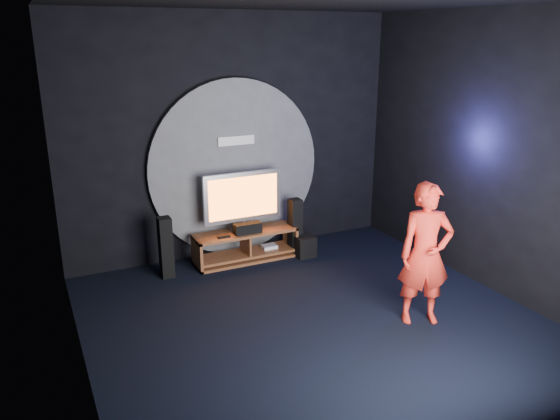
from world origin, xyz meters
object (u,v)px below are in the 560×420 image
at_px(tv, 243,199).
at_px(subwoofer, 304,246).
at_px(media_console, 246,247).
at_px(player, 425,254).
at_px(tower_speaker_left, 166,247).
at_px(tower_speaker_right, 295,226).

relative_size(tv, subwoofer, 3.74).
xyz_separation_m(media_console, player, (1.14, -2.54, 0.63)).
xyz_separation_m(tower_speaker_left, player, (2.34, -2.47, 0.40)).
bearing_deg(tower_speaker_right, tv, 170.43).
height_order(media_console, player, player).
bearing_deg(tower_speaker_right, player, -81.53).
bearing_deg(player, tv, 135.43).
relative_size(media_console, player, 0.92).
xyz_separation_m(tower_speaker_right, subwoofer, (0.07, -0.17, -0.27)).
bearing_deg(tv, tower_speaker_left, -173.41).
distance_m(tower_speaker_left, tower_speaker_right, 1.97).
xyz_separation_m(media_console, tower_speaker_left, (-1.19, -0.07, 0.23)).
xyz_separation_m(media_console, subwoofer, (0.84, -0.24, -0.04)).
height_order(tv, tower_speaker_right, tv).
height_order(tv, subwoofer, tv).
distance_m(subwoofer, player, 2.41).
relative_size(media_console, tv, 1.29).
distance_m(media_console, player, 2.85).
relative_size(tower_speaker_right, player, 0.52).
height_order(tower_speaker_right, player, player).
distance_m(tv, tower_speaker_right, 0.94).
height_order(media_console, tv, tv).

